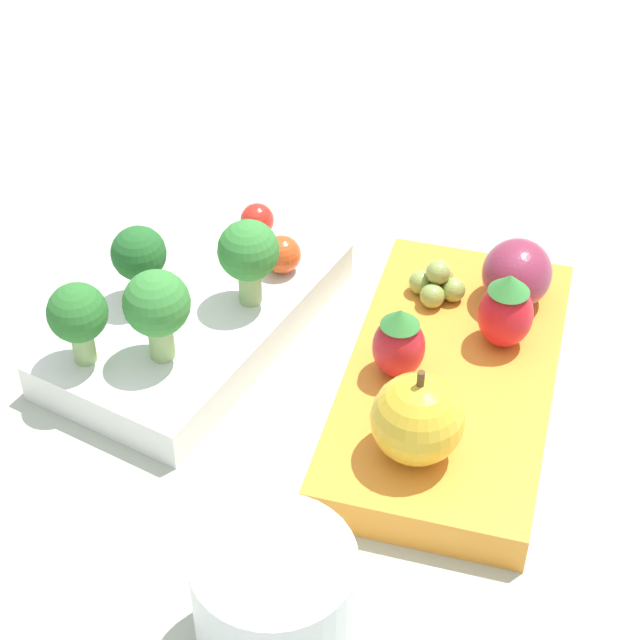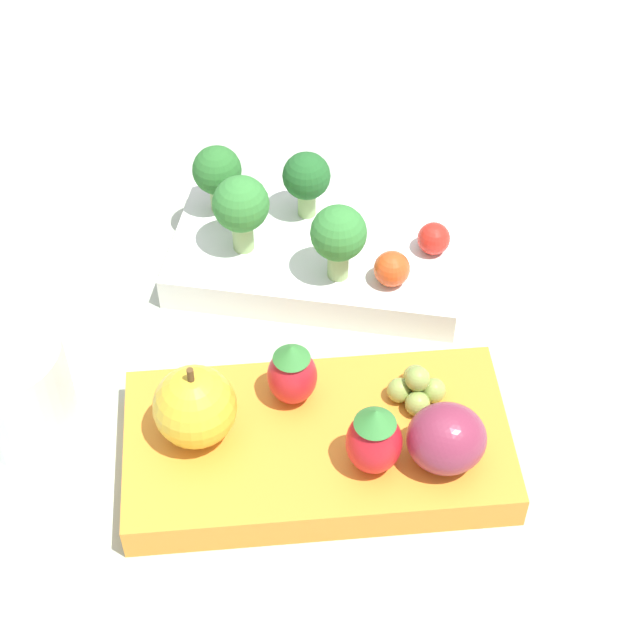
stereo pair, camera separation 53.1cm
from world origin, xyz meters
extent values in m
plane|color=#ADB7A3|center=(0.00, 0.00, 0.00)|extent=(4.00, 4.00, 0.00)
cube|color=white|center=(0.01, 0.08, 0.01)|extent=(0.21, 0.14, 0.02)
cube|color=orange|center=(0.01, -0.08, 0.01)|extent=(0.23, 0.13, 0.02)
cylinder|color=#93B770|center=(-0.04, 0.07, 0.04)|extent=(0.01, 0.01, 0.02)
sphere|color=#388438|center=(-0.04, 0.07, 0.06)|extent=(0.04, 0.04, 0.04)
cylinder|color=#93B770|center=(0.03, 0.05, 0.04)|extent=(0.01, 0.01, 0.02)
sphere|color=#388438|center=(0.03, 0.05, 0.06)|extent=(0.04, 0.04, 0.04)
cylinder|color=#93B770|center=(0.01, 0.11, 0.03)|extent=(0.01, 0.01, 0.02)
sphere|color=#236028|center=(0.01, 0.11, 0.06)|extent=(0.03, 0.03, 0.03)
cylinder|color=#93B770|center=(-0.05, 0.11, 0.03)|extent=(0.01, 0.01, 0.02)
sphere|color=#2D702D|center=(-0.05, 0.11, 0.06)|extent=(0.03, 0.03, 0.03)
sphere|color=red|center=(0.09, 0.07, 0.04)|extent=(0.02, 0.02, 0.02)
sphere|color=#DB4C1E|center=(0.06, 0.04, 0.04)|extent=(0.02, 0.02, 0.02)
sphere|color=gold|center=(-0.05, -0.08, 0.05)|extent=(0.05, 0.05, 0.05)
cylinder|color=brown|center=(-0.05, -0.08, 0.07)|extent=(0.00, 0.00, 0.01)
ellipsoid|color=red|center=(0.00, -0.05, 0.04)|extent=(0.03, 0.03, 0.04)
cone|color=#388438|center=(0.00, -0.05, 0.06)|extent=(0.02, 0.02, 0.01)
ellipsoid|color=red|center=(0.05, -0.10, 0.04)|extent=(0.03, 0.03, 0.04)
cone|color=#388438|center=(0.05, -0.10, 0.07)|extent=(0.02, 0.02, 0.01)
ellipsoid|color=#892D47|center=(0.09, -0.10, 0.04)|extent=(0.04, 0.04, 0.04)
sphere|color=#8EA84C|center=(0.08, -0.06, 0.03)|extent=(0.01, 0.01, 0.01)
sphere|color=#8EA84C|center=(0.07, -0.05, 0.03)|extent=(0.01, 0.01, 0.01)
sphere|color=#8EA84C|center=(0.06, -0.06, 0.03)|extent=(0.01, 0.01, 0.01)
sphere|color=#8EA84C|center=(0.07, -0.07, 0.03)|extent=(0.01, 0.01, 0.01)
sphere|color=#8EA84C|center=(0.07, -0.06, 0.04)|extent=(0.01, 0.01, 0.01)
cylinder|color=silver|center=(-0.17, -0.05, 0.03)|extent=(0.07, 0.07, 0.06)
camera|label=1|loc=(-0.42, -0.17, 0.43)|focal=60.00mm
camera|label=2|loc=(0.02, -0.45, 0.52)|focal=60.00mm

